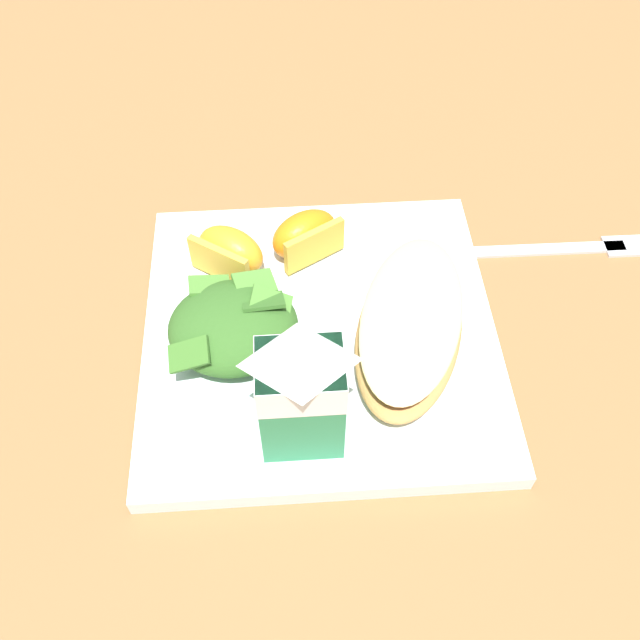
{
  "coord_description": "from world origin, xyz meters",
  "views": [
    {
      "loc": [
        0.02,
        0.34,
        0.47
      ],
      "look_at": [
        0.0,
        0.0,
        0.03
      ],
      "focal_mm": 39.65,
      "sensor_mm": 36.0,
      "label": 1
    }
  ],
  "objects_px": {
    "orange_wedge_front": "(305,236)",
    "cheesy_pizza_bread": "(410,326)",
    "orange_wedge_middle": "(229,252)",
    "metal_fork": "(560,248)",
    "white_plate": "(320,333)",
    "green_salad_pile": "(234,326)",
    "milk_carton": "(301,389)"
  },
  "relations": [
    {
      "from": "orange_wedge_middle",
      "to": "orange_wedge_front",
      "type": "bearing_deg",
      "value": -167.21
    },
    {
      "from": "milk_carton",
      "to": "white_plate",
      "type": "bearing_deg",
      "value": -101.39
    },
    {
      "from": "white_plate",
      "to": "orange_wedge_middle",
      "type": "relative_size",
      "value": 4.01
    },
    {
      "from": "cheesy_pizza_bread",
      "to": "orange_wedge_middle",
      "type": "relative_size",
      "value": 2.66
    },
    {
      "from": "green_salad_pile",
      "to": "milk_carton",
      "type": "xyz_separation_m",
      "value": [
        -0.05,
        0.08,
        0.04
      ]
    },
    {
      "from": "cheesy_pizza_bread",
      "to": "orange_wedge_front",
      "type": "height_order",
      "value": "orange_wedge_front"
    },
    {
      "from": "white_plate",
      "to": "orange_wedge_front",
      "type": "xyz_separation_m",
      "value": [
        0.01,
        -0.08,
        0.03
      ]
    },
    {
      "from": "milk_carton",
      "to": "orange_wedge_front",
      "type": "bearing_deg",
      "value": -93.87
    },
    {
      "from": "metal_fork",
      "to": "green_salad_pile",
      "type": "bearing_deg",
      "value": 18.14
    },
    {
      "from": "green_salad_pile",
      "to": "metal_fork",
      "type": "height_order",
      "value": "green_salad_pile"
    },
    {
      "from": "orange_wedge_middle",
      "to": "metal_fork",
      "type": "height_order",
      "value": "orange_wedge_middle"
    },
    {
      "from": "white_plate",
      "to": "orange_wedge_middle",
      "type": "height_order",
      "value": "orange_wedge_middle"
    },
    {
      "from": "white_plate",
      "to": "orange_wedge_front",
      "type": "height_order",
      "value": "orange_wedge_front"
    },
    {
      "from": "cheesy_pizza_bread",
      "to": "metal_fork",
      "type": "distance_m",
      "value": 0.19
    },
    {
      "from": "white_plate",
      "to": "orange_wedge_middle",
      "type": "distance_m",
      "value": 0.1
    },
    {
      "from": "cheesy_pizza_bread",
      "to": "metal_fork",
      "type": "height_order",
      "value": "cheesy_pizza_bread"
    },
    {
      "from": "cheesy_pizza_bread",
      "to": "white_plate",
      "type": "bearing_deg",
      "value": -13.84
    },
    {
      "from": "white_plate",
      "to": "metal_fork",
      "type": "bearing_deg",
      "value": -159.07
    },
    {
      "from": "orange_wedge_front",
      "to": "cheesy_pizza_bread",
      "type": "bearing_deg",
      "value": 126.89
    },
    {
      "from": "green_salad_pile",
      "to": "cheesy_pizza_bread",
      "type": "bearing_deg",
      "value": 176.99
    },
    {
      "from": "milk_carton",
      "to": "orange_wedge_front",
      "type": "xyz_separation_m",
      "value": [
        -0.01,
        -0.18,
        -0.04
      ]
    },
    {
      "from": "orange_wedge_front",
      "to": "metal_fork",
      "type": "xyz_separation_m",
      "value": [
        -0.23,
        -0.0,
        -0.03
      ]
    },
    {
      "from": "green_salad_pile",
      "to": "orange_wedge_middle",
      "type": "xyz_separation_m",
      "value": [
        0.0,
        -0.08,
        -0.0
      ]
    },
    {
      "from": "green_salad_pile",
      "to": "orange_wedge_middle",
      "type": "height_order",
      "value": "green_salad_pile"
    },
    {
      "from": "white_plate",
      "to": "milk_carton",
      "type": "distance_m",
      "value": 0.12
    },
    {
      "from": "green_salad_pile",
      "to": "milk_carton",
      "type": "height_order",
      "value": "milk_carton"
    },
    {
      "from": "white_plate",
      "to": "green_salad_pile",
      "type": "distance_m",
      "value": 0.07
    },
    {
      "from": "orange_wedge_middle",
      "to": "white_plate",
      "type": "bearing_deg",
      "value": 135.99
    },
    {
      "from": "orange_wedge_front",
      "to": "orange_wedge_middle",
      "type": "height_order",
      "value": "same"
    },
    {
      "from": "orange_wedge_middle",
      "to": "metal_fork",
      "type": "relative_size",
      "value": 0.37
    },
    {
      "from": "green_salad_pile",
      "to": "milk_carton",
      "type": "bearing_deg",
      "value": 119.97
    },
    {
      "from": "white_plate",
      "to": "milk_carton",
      "type": "bearing_deg",
      "value": 78.61
    }
  ]
}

